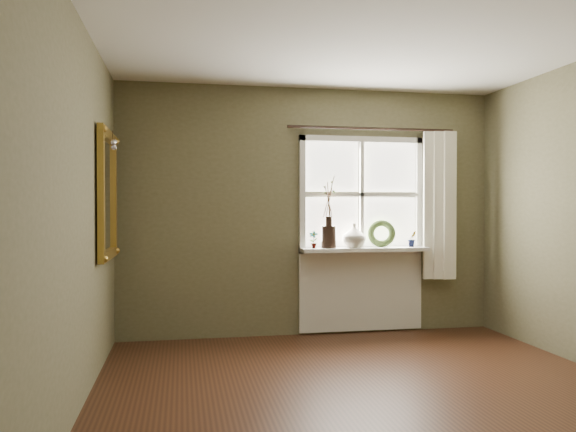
# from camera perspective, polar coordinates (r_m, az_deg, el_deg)

# --- Properties ---
(floor) EXTENTS (4.50, 4.50, 0.00)m
(floor) POSITION_cam_1_polar(r_m,az_deg,el_deg) (4.00, 10.05, -18.71)
(floor) COLOR #3A1F12
(floor) RESTS_ON ground
(ceiling) EXTENTS (4.50, 4.50, 0.00)m
(ceiling) POSITION_cam_1_polar(r_m,az_deg,el_deg) (3.98, 10.16, 19.32)
(ceiling) COLOR silver
(ceiling) RESTS_ON ground
(wall_back) EXTENTS (4.00, 0.10, 2.60)m
(wall_back) POSITION_cam_1_polar(r_m,az_deg,el_deg) (5.98, 2.23, 0.47)
(wall_back) COLOR brown
(wall_back) RESTS_ON ground
(wall_left) EXTENTS (0.10, 4.50, 2.60)m
(wall_left) POSITION_cam_1_polar(r_m,az_deg,el_deg) (3.59, -22.10, 0.16)
(wall_left) COLOR brown
(wall_left) RESTS_ON ground
(window_frame) EXTENTS (1.36, 0.06, 1.24)m
(window_frame) POSITION_cam_1_polar(r_m,az_deg,el_deg) (6.06, 7.46, 2.17)
(window_frame) COLOR silver
(window_frame) RESTS_ON wall_back
(window_sill) EXTENTS (1.36, 0.26, 0.04)m
(window_sill) POSITION_cam_1_polar(r_m,az_deg,el_deg) (5.97, 7.77, -3.38)
(window_sill) COLOR silver
(window_sill) RESTS_ON wall_back
(window_apron) EXTENTS (1.36, 0.04, 0.88)m
(window_apron) POSITION_cam_1_polar(r_m,az_deg,el_deg) (6.12, 7.44, -7.42)
(window_apron) COLOR silver
(window_apron) RESTS_ON ground
(dark_jug) EXTENTS (0.18, 0.18, 0.23)m
(dark_jug) POSITION_cam_1_polar(r_m,az_deg,el_deg) (5.85, 4.16, -2.13)
(dark_jug) COLOR black
(dark_jug) RESTS_ON window_sill
(cream_vase) EXTENTS (0.28, 0.28, 0.25)m
(cream_vase) POSITION_cam_1_polar(r_m,az_deg,el_deg) (5.93, 6.73, -1.98)
(cream_vase) COLOR beige
(cream_vase) RESTS_ON window_sill
(wreath) EXTENTS (0.32, 0.24, 0.30)m
(wreath) POSITION_cam_1_polar(r_m,az_deg,el_deg) (6.07, 9.47, -2.06)
(wreath) COLOR #354820
(wreath) RESTS_ON window_sill
(potted_plant_left) EXTENTS (0.11, 0.10, 0.18)m
(potted_plant_left) POSITION_cam_1_polar(r_m,az_deg,el_deg) (5.81, 2.61, -2.40)
(potted_plant_left) COLOR #354820
(potted_plant_left) RESTS_ON window_sill
(potted_plant_right) EXTENTS (0.11, 0.10, 0.17)m
(potted_plant_right) POSITION_cam_1_polar(r_m,az_deg,el_deg) (6.15, 12.51, -2.28)
(potted_plant_right) COLOR #354820
(potted_plant_right) RESTS_ON window_sill
(curtain) EXTENTS (0.36, 0.12, 1.59)m
(curtain) POSITION_cam_1_polar(r_m,az_deg,el_deg) (6.28, 15.04, 1.05)
(curtain) COLOR white
(curtain) RESTS_ON wall_back
(curtain_rod) EXTENTS (1.84, 0.03, 0.03)m
(curtain_rod) POSITION_cam_1_polar(r_m,az_deg,el_deg) (6.09, 8.55, 8.77)
(curtain_rod) COLOR black
(curtain_rod) RESTS_ON wall_back
(gilt_mirror) EXTENTS (0.10, 0.92, 1.10)m
(gilt_mirror) POSITION_cam_1_polar(r_m,az_deg,el_deg) (5.03, -17.86, 2.09)
(gilt_mirror) COLOR white
(gilt_mirror) RESTS_ON wall_left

